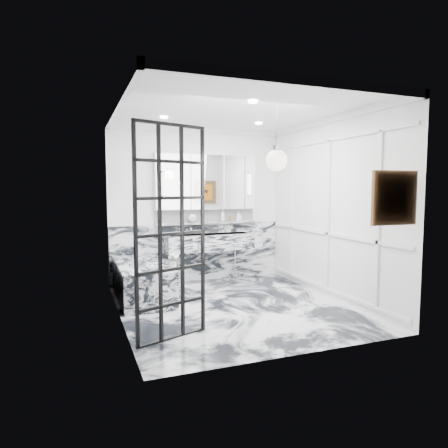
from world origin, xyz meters
name	(u,v)px	position (x,y,z in m)	size (l,w,h in m)	color
floor	(234,306)	(0.00, 0.00, 0.00)	(3.60, 3.60, 0.00)	silver
ceiling	(235,109)	(0.00, 0.00, 2.80)	(3.60, 3.60, 0.00)	white
wall_back	(197,205)	(0.00, 1.80, 1.40)	(3.60, 3.60, 0.00)	white
wall_front	(302,219)	(0.00, -1.80, 1.40)	(3.60, 3.60, 0.00)	white
wall_left	(119,212)	(-1.60, 0.00, 1.40)	(3.60, 3.60, 0.00)	white
wall_right	(329,208)	(1.60, 0.00, 1.40)	(3.60, 3.60, 0.00)	white
marble_clad_back	(198,252)	(0.00, 1.78, 0.53)	(3.18, 0.05, 1.05)	silver
marble_clad_left	(120,217)	(-1.59, 0.00, 1.34)	(0.02, 3.56, 2.68)	silver
panel_molding	(328,214)	(1.58, 0.00, 1.30)	(0.03, 3.40, 2.30)	white
soap_bottle_a	(222,215)	(0.46, 1.71, 1.20)	(0.08, 0.08, 0.22)	#8C5919
soap_bottle_b	(238,216)	(0.78, 1.71, 1.18)	(0.08, 0.08, 0.18)	#4C4C51
soap_bottle_c	(239,217)	(0.79, 1.71, 1.16)	(0.11, 0.11, 0.14)	silver
face_pot	(192,218)	(-0.13, 1.71, 1.17)	(0.15, 0.15, 0.15)	white
amber_bottle	(230,218)	(0.61, 1.71, 1.14)	(0.04, 0.04, 0.10)	#8C5919
flower_vase	(174,266)	(-0.84, 0.22, 0.61)	(0.08, 0.08, 0.12)	silver
crittall_door	(171,234)	(-1.13, -0.90, 1.20)	(0.88, 0.04, 2.40)	black
artwork	(395,198)	(1.20, -1.76, 1.60)	(0.51, 0.05, 0.51)	orange
pendant_light	(277,160)	(0.07, -1.11, 2.03)	(0.25, 0.25, 0.25)	white
trough_sink	(210,242)	(0.15, 1.55, 0.73)	(1.60, 0.45, 0.30)	silver
ledge	(207,223)	(0.15, 1.72, 1.07)	(1.90, 0.14, 0.04)	silver
subway_tile	(206,215)	(0.15, 1.78, 1.21)	(1.90, 0.03, 0.23)	white
mirror_cabinet	(206,182)	(0.15, 1.73, 1.82)	(1.90, 0.16, 1.00)	white
sconce_left	(163,184)	(-0.67, 1.63, 1.78)	(0.07, 0.07, 0.40)	white
sconce_right	(250,184)	(0.97, 1.63, 1.78)	(0.07, 0.07, 0.40)	white
bathtub	(142,281)	(-1.18, 0.90, 0.28)	(0.75, 1.65, 0.55)	silver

